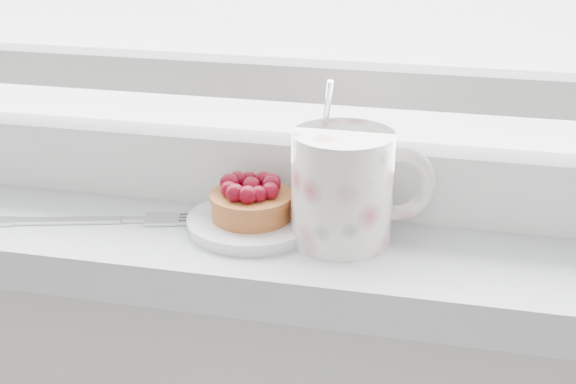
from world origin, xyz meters
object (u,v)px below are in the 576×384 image
(saucer, at_px, (252,223))
(fork, at_px, (103,220))
(raspberry_tart, at_px, (251,199))
(floral_mug, at_px, (346,185))

(saucer, height_order, fork, saucer)
(raspberry_tart, xyz_separation_m, floral_mug, (0.09, -0.00, 0.02))
(saucer, relative_size, floral_mug, 0.83)
(raspberry_tart, bearing_deg, floral_mug, -2.03)
(saucer, bearing_deg, fork, -172.93)
(saucer, distance_m, raspberry_tart, 0.02)
(saucer, height_order, raspberry_tart, raspberry_tart)
(raspberry_tart, distance_m, fork, 0.15)
(floral_mug, height_order, fork, floral_mug)
(floral_mug, relative_size, fork, 0.69)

